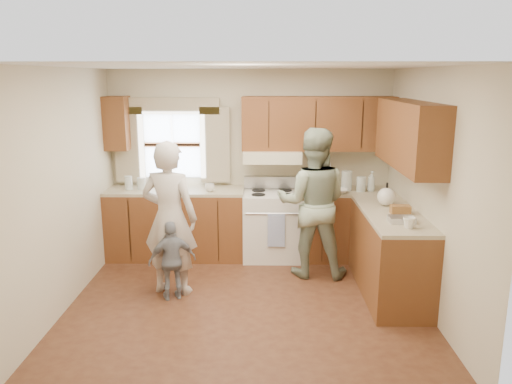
{
  "coord_description": "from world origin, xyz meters",
  "views": [
    {
      "loc": [
        0.17,
        -5.0,
        2.41
      ],
      "look_at": [
        0.1,
        0.4,
        1.15
      ],
      "focal_mm": 35.0,
      "sensor_mm": 36.0,
      "label": 1
    }
  ],
  "objects_px": {
    "stove": "(272,224)",
    "woman_right": "(313,203)",
    "child": "(172,261)",
    "woman_left": "(170,218)"
  },
  "relations": [
    {
      "from": "stove",
      "to": "woman_left",
      "type": "xyz_separation_m",
      "value": [
        -1.16,
        -1.13,
        0.4
      ]
    },
    {
      "from": "woman_left",
      "to": "child",
      "type": "bearing_deg",
      "value": 116.01
    },
    {
      "from": "child",
      "to": "woman_right",
      "type": "bearing_deg",
      "value": -174.45
    },
    {
      "from": "child",
      "to": "woman_left",
      "type": "bearing_deg",
      "value": -95.27
    },
    {
      "from": "stove",
      "to": "woman_right",
      "type": "relative_size",
      "value": 0.59
    },
    {
      "from": "woman_right",
      "to": "woman_left",
      "type": "bearing_deg",
      "value": 25.32
    },
    {
      "from": "woman_left",
      "to": "stove",
      "type": "bearing_deg",
      "value": -123.5
    },
    {
      "from": "child",
      "to": "stove",
      "type": "bearing_deg",
      "value": -149.31
    },
    {
      "from": "woman_left",
      "to": "woman_right",
      "type": "bearing_deg",
      "value": -149.4
    },
    {
      "from": "woman_left",
      "to": "child",
      "type": "xyz_separation_m",
      "value": [
        0.05,
        -0.19,
        -0.43
      ]
    }
  ]
}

